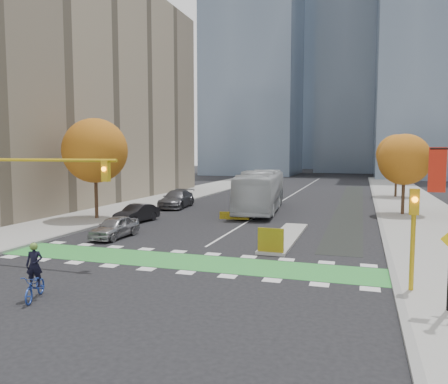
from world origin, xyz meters
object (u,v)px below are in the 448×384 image
Objects in this scene: tree_east_far at (397,154)px; parked_car_c at (177,199)px; tree_west at (95,151)px; traffic_signal_west at (22,181)px; traffic_signal_east at (413,224)px; bus at (261,191)px; hazard_board at (271,240)px; tree_east_near at (404,160)px; cyclist at (35,281)px; parked_car_a at (115,227)px; parked_car_b at (137,213)px.

parked_car_c is (-21.50, -16.71, -4.38)m from tree_east_far.
traffic_signal_west is (4.07, -12.51, -1.58)m from tree_west.
bus is (-10.91, 21.65, -0.84)m from traffic_signal_east.
tree_east_near reaches higher than hazard_board.
tree_east_far is 38.64m from traffic_signal_east.
hazard_board is 0.18× the size of tree_east_far.
traffic_signal_west is at bearing -131.52° from tree_east_near.
tree_east_far is (24.50, 26.00, -0.38)m from tree_west.
parked_car_a is (-3.55, 11.27, -0.02)m from cyclist.
tree_west reaches higher than tree_east_far.
tree_east_near reaches higher than cyclist.
tree_east_far reaches higher than bus.
parked_car_a is (-18.50, -16.20, -4.17)m from tree_east_near.
tree_east_far reaches higher than tree_east_near.
bus is at bearing 69.58° from parked_car_a.
tree_east_far is at bearing 32.64° from parked_car_c.
hazard_board is 0.16× the size of traffic_signal_west.
tree_east_near is at bearing 42.43° from parked_car_a.
cyclist is 11.82m from parked_car_a.
tree_east_near is at bearing 48.48° from traffic_signal_west.
hazard_board is 11.91m from cyclist.
traffic_signal_east is (22.50, -12.51, -2.88)m from tree_west.
parked_car_c reaches higher than parked_car_a.
tree_east_far reaches higher than hazard_board.
tree_west reaches higher than bus.
parked_car_c reaches higher than parked_car_b.
traffic_signal_west is 23.02m from bus.
parked_car_c is at bearing 72.10° from tree_west.
traffic_signal_east is 14.47m from cyclist.
hazard_board is 0.10× the size of bus.
parked_car_b is at bearing -90.54° from parked_car_c.
hazard_board is 0.65× the size of cyclist.
bus is 8.65m from parked_car_c.
tree_west is 3.82× the size of cyclist.
hazard_board is at bearing 144.08° from traffic_signal_east.
tree_east_near is 31.55m from cyclist.
parked_car_c is at bearing -142.14° from tree_east_far.
traffic_signal_west reaches higher than parked_car_c.
tree_west reaches higher than parked_car_c.
parked_car_b is (-7.81, -9.34, -1.19)m from bus.
tree_west is 25.90m from traffic_signal_east.
parked_car_c is at bearing 127.26° from hazard_board.
traffic_signal_east is 0.30× the size of bus.
traffic_signal_east is (6.50, -4.71, 1.93)m from hazard_board.
tree_east_near is at bearing 65.80° from hazard_board.
tree_east_far is 37.66m from parked_car_a.
parked_car_c is at bearing 92.81° from traffic_signal_west.
traffic_signal_east is at bearing 0.01° from traffic_signal_west.
tree_west reaches higher than parked_car_b.
tree_east_far is at bearing 59.54° from parked_car_b.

